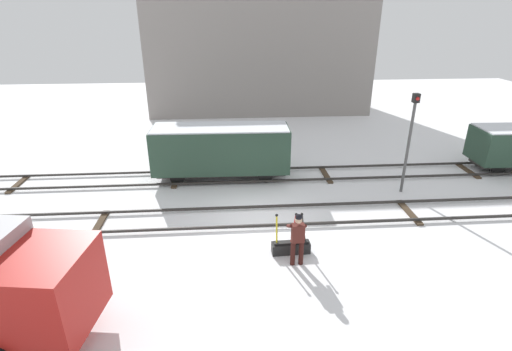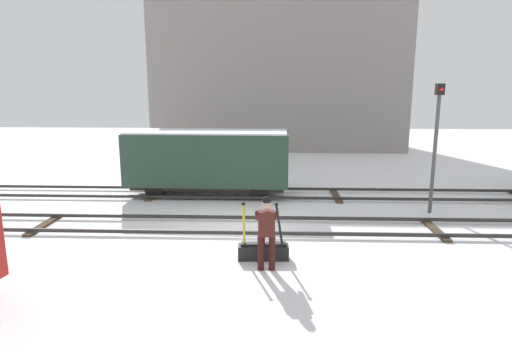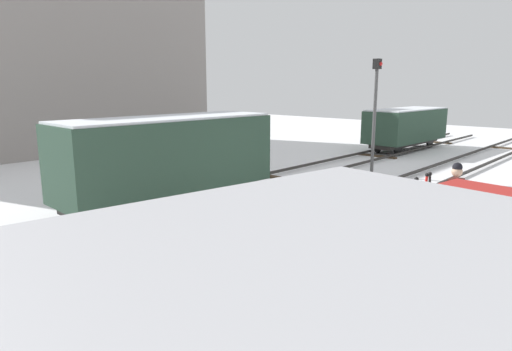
# 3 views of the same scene
# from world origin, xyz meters

# --- Properties ---
(ground_plane) EXTENTS (60.00, 60.00, 0.00)m
(ground_plane) POSITION_xyz_m (0.00, 0.00, 0.00)
(ground_plane) COLOR white
(track_main_line) EXTENTS (44.00, 1.94, 0.18)m
(track_main_line) POSITION_xyz_m (0.00, 0.00, 0.11)
(track_main_line) COLOR #2D2B28
(track_main_line) RESTS_ON ground_plane
(track_siding_near) EXTENTS (44.00, 1.94, 0.18)m
(track_siding_near) POSITION_xyz_m (0.00, 3.89, 0.11)
(track_siding_near) COLOR #2D2B28
(track_siding_near) RESTS_ON ground_plane
(switch_lever_frame) EXTENTS (1.25, 0.41, 1.45)m
(switch_lever_frame) POSITION_xyz_m (0.86, -2.27, 0.25)
(switch_lever_frame) COLOR black
(switch_lever_frame) RESTS_ON ground_plane
(rail_worker) EXTENTS (0.55, 0.65, 1.76)m
(rail_worker) POSITION_xyz_m (0.94, -2.87, 1.00)
(rail_worker) COLOR #351511
(rail_worker) RESTS_ON ground_plane
(signal_post) EXTENTS (0.24, 0.32, 4.25)m
(signal_post) POSITION_xyz_m (6.36, 1.91, 2.57)
(signal_post) COLOR #4C4C4C
(signal_post) RESTS_ON ground_plane
(apartment_building) EXTENTS (16.41, 5.55, 9.81)m
(apartment_building) POSITION_xyz_m (1.42, 17.40, 4.91)
(apartment_building) COLOR gray
(apartment_building) RESTS_ON ground_plane
(freight_car_back_track) EXTENTS (5.64, 2.11, 2.14)m
(freight_car_back_track) POSITION_xyz_m (13.58, 3.89, 1.25)
(freight_car_back_track) COLOR #2D2B28
(freight_car_back_track) RESTS_ON ground_plane
(freight_car_mid_siding) EXTENTS (6.15, 2.06, 2.51)m
(freight_car_mid_siding) POSITION_xyz_m (-1.40, 3.89, 1.43)
(freight_car_mid_siding) COLOR #2D2B28
(freight_car_mid_siding) RESTS_ON ground_plane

